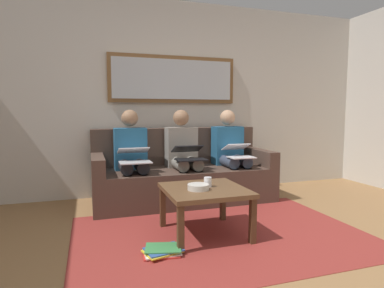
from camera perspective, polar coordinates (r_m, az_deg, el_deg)
The scene contains 15 objects.
ground_plane at distance 2.40m, azimuth 13.77°, elevation -23.52°, with size 6.00×5.20×0.10m, color olive.
wall_rear at distance 4.52m, azimuth -3.55°, elevation 8.05°, with size 6.00×0.12×2.60m, color beige.
area_rug at distance 3.06m, azimuth 5.10°, elevation -15.60°, with size 2.60×1.80×0.01m, color maroon.
couch at distance 4.13m, azimuth -1.79°, elevation -5.52°, with size 2.20×0.90×0.90m.
framed_mirror at distance 4.44m, azimuth -3.27°, elevation 11.33°, with size 1.74×0.05×0.63m.
coffee_table at distance 2.94m, azimuth 2.25°, elevation -8.81°, with size 0.71×0.71×0.43m.
cup at distance 2.96m, azimuth 2.80°, elevation -6.73°, with size 0.07×0.07×0.09m, color silver.
bowl at distance 2.85m, azimuth 1.10°, elevation -7.60°, with size 0.19×0.19×0.05m, color beige.
person_left at distance 4.24m, azimuth 6.80°, elevation -1.19°, with size 0.38×0.58×1.14m.
laptop_white at distance 4.03m, azimuth 8.18°, elevation -1.28°, with size 0.30×0.38×0.17m.
person_middle at distance 4.01m, azimuth -1.53°, elevation -1.54°, with size 0.38×0.58×1.14m.
laptop_black at distance 3.79m, azimuth -0.54°, elevation -1.68°, with size 0.35×0.37×0.16m.
person_right at distance 3.88m, azimuth -10.64°, elevation -1.88°, with size 0.38×0.58×1.14m.
laptop_silver at distance 3.65m, azimuth -10.17°, elevation -2.01°, with size 0.34×0.38×0.16m.
magazine_stack at distance 2.67m, azimuth -5.23°, elevation -18.28°, with size 0.33×0.28×0.05m.
Camera 1 is at (1.12, 1.77, 1.11)m, focal length 30.18 mm.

